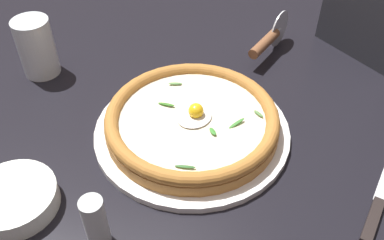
# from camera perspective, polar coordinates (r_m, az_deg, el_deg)

# --- Properties ---
(ground_plane) EXTENTS (2.40, 2.40, 0.03)m
(ground_plane) POSITION_cam_1_polar(r_m,az_deg,el_deg) (0.74, -0.41, -4.84)
(ground_plane) COLOR black
(ground_plane) RESTS_ON ground
(pizza_plate) EXTENTS (0.34, 0.34, 0.01)m
(pizza_plate) POSITION_cam_1_polar(r_m,az_deg,el_deg) (0.75, 0.00, -1.46)
(pizza_plate) COLOR white
(pizza_plate) RESTS_ON ground
(pizza) EXTENTS (0.30, 0.30, 0.05)m
(pizza) POSITION_cam_1_polar(r_m,az_deg,el_deg) (0.73, 0.00, -0.02)
(pizza) COLOR #B47636
(pizza) RESTS_ON pizza_plate
(side_bowl) EXTENTS (0.13, 0.13, 0.03)m
(side_bowl) POSITION_cam_1_polar(r_m,az_deg,el_deg) (0.69, -22.75, -9.74)
(side_bowl) COLOR white
(side_bowl) RESTS_ON ground
(pizza_cutter) EXTENTS (0.16, 0.03, 0.08)m
(pizza_cutter) POSITION_cam_1_polar(r_m,az_deg,el_deg) (0.94, 10.28, 10.64)
(pizza_cutter) COLOR silver
(pizza_cutter) RESTS_ON ground
(table_knife) EXTENTS (0.24, 0.06, 0.01)m
(table_knife) POSITION_cam_1_polar(r_m,az_deg,el_deg) (0.71, 23.78, -9.88)
(table_knife) COLOR silver
(table_knife) RESTS_ON ground
(drinking_glass) EXTENTS (0.07, 0.07, 0.12)m
(drinking_glass) POSITION_cam_1_polar(r_m,az_deg,el_deg) (0.92, -19.98, 8.67)
(drinking_glass) COLOR silver
(drinking_glass) RESTS_ON ground
(pepper_shaker) EXTENTS (0.03, 0.03, 0.09)m
(pepper_shaker) POSITION_cam_1_polar(r_m,az_deg,el_deg) (0.59, -12.78, -13.28)
(pepper_shaker) COLOR silver
(pepper_shaker) RESTS_ON ground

